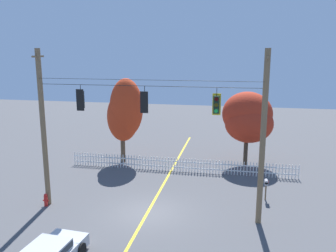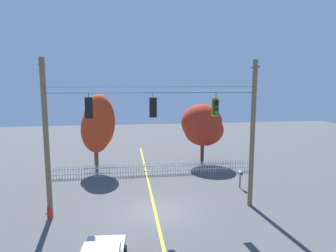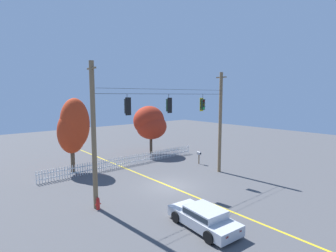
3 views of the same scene
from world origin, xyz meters
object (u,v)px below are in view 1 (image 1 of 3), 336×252
Objects in this scene: traffic_signal_southbound_primary at (145,102)px; autumn_maple_near_fence at (125,112)px; traffic_signal_northbound_secondary at (216,105)px; roadside_mailbox at (266,184)px; traffic_signal_northbound_primary at (81,100)px; autumn_maple_mid at (248,118)px; fire_hydrant at (46,200)px.

traffic_signal_southbound_primary is 0.21× the size of autumn_maple_near_fence.
traffic_signal_northbound_secondary reaches higher than roadside_mailbox.
traffic_signal_southbound_primary is at bearing -179.72° from traffic_signal_northbound_secondary.
traffic_signal_southbound_primary is 3.80m from traffic_signal_northbound_secondary.
traffic_signal_northbound_primary is 0.99× the size of traffic_signal_northbound_secondary.
traffic_signal_northbound_secondary reaches higher than autumn_maple_mid.
traffic_signal_southbound_primary is 0.24× the size of autumn_maple_mid.
traffic_signal_northbound_secondary is (3.80, 0.02, -0.03)m from traffic_signal_southbound_primary.
traffic_signal_northbound_primary is 9.16m from autumn_maple_near_fence.
autumn_maple_mid is 4.47× the size of roadside_mailbox.
traffic_signal_northbound_primary reaches higher than fire_hydrant.
traffic_signal_northbound_primary is 7.43m from traffic_signal_northbound_secondary.
traffic_signal_northbound_secondary is at bearing -48.53° from autumn_maple_near_fence.
fire_hydrant is (-6.05, -0.29, -5.98)m from traffic_signal_southbound_primary.
traffic_signal_northbound_primary is at bearing -132.54° from autumn_maple_mid.
autumn_maple_near_fence is 9.85m from autumn_maple_mid.
traffic_signal_southbound_primary reaches higher than autumn_maple_near_fence.
autumn_maple_near_fence is (-7.83, 8.86, -2.17)m from traffic_signal_northbound_secondary.
traffic_signal_northbound_primary is 0.24× the size of autumn_maple_mid.
traffic_signal_northbound_primary and traffic_signal_northbound_secondary have the same top height.
traffic_signal_northbound_secondary reaches higher than fire_hydrant.
traffic_signal_southbound_primary reaches higher than fire_hydrant.
traffic_signal_northbound_primary reaches higher than autumn_maple_mid.
roadside_mailbox is (10.81, -5.75, -3.09)m from autumn_maple_near_fence.
autumn_maple_mid is (1.93, 10.18, -2.60)m from traffic_signal_northbound_secondary.
traffic_signal_northbound_secondary is 1.86× the size of fire_hydrant.
autumn_maple_near_fence is at bearing 92.57° from traffic_signal_northbound_primary.
traffic_signal_northbound_secondary is 10.68m from autumn_maple_mid.
roadside_mailbox is at bearing 14.90° from fire_hydrant.
fire_hydrant is at bearing -102.46° from autumn_maple_near_fence.
traffic_signal_northbound_primary is 14.09m from autumn_maple_mid.
roadside_mailbox is (12.83, 3.42, 0.68)m from fire_hydrant.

